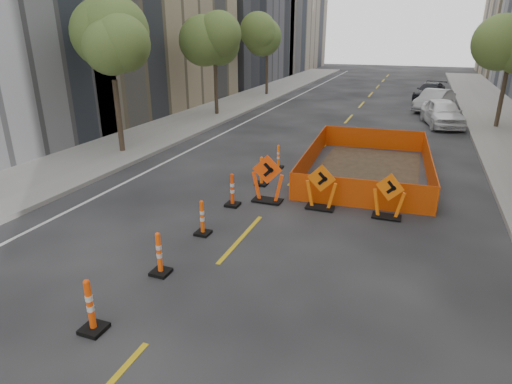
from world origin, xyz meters
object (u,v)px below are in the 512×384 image
at_px(channelizer_4, 202,218).
at_px(channelizer_5, 232,190).
at_px(channelizer_7, 278,157).
at_px(channelizer_2, 90,306).
at_px(parked_car_mid, 434,100).
at_px(parked_car_far, 430,92).
at_px(channelizer_6, 261,171).
at_px(parked_car_near, 443,113).
at_px(chevron_sign_center, 321,187).
at_px(channelizer_3, 159,253).
at_px(chevron_sign_left, 268,179).
at_px(chevron_sign_right, 389,196).

height_order(channelizer_4, channelizer_5, channelizer_5).
bearing_deg(channelizer_7, channelizer_5, -91.74).
relative_size(channelizer_2, parked_car_mid, 0.25).
bearing_deg(parked_car_far, channelizer_6, -91.46).
bearing_deg(channelizer_4, parked_car_near, 69.95).
height_order(channelizer_5, parked_car_near, parked_car_near).
bearing_deg(channelizer_5, channelizer_4, -88.45).
bearing_deg(chevron_sign_center, channelizer_7, 123.19).
bearing_deg(channelizer_3, channelizer_5, 91.22).
distance_m(channelizer_7, chevron_sign_left, 3.75).
distance_m(chevron_sign_left, parked_car_near, 16.08).
height_order(channelizer_2, parked_car_mid, parked_car_mid).
height_order(channelizer_3, channelizer_5, channelizer_5).
xyz_separation_m(channelizer_5, channelizer_6, (0.20, 2.19, -0.01)).
xyz_separation_m(channelizer_4, parked_car_near, (6.55, 17.96, 0.27)).
bearing_deg(channelizer_4, parked_car_mid, 75.09).
xyz_separation_m(chevron_sign_center, parked_car_near, (3.92, 15.01, 0.04)).
height_order(channelizer_3, chevron_sign_center, chevron_sign_center).
distance_m(channelizer_3, channelizer_4, 2.19).
xyz_separation_m(chevron_sign_right, parked_car_mid, (1.49, 20.21, 0.03)).
bearing_deg(channelizer_7, channelizer_2, -90.60).
relative_size(channelizer_5, channelizer_7, 1.12).
height_order(channelizer_7, parked_car_near, parked_car_near).
bearing_deg(channelizer_2, chevron_sign_right, 57.23).
height_order(chevron_sign_center, parked_car_near, parked_car_near).
xyz_separation_m(chevron_sign_right, parked_car_far, (1.25, 25.41, -0.03)).
relative_size(chevron_sign_left, chevron_sign_right, 1.13).
xyz_separation_m(chevron_sign_left, parked_car_mid, (5.29, 20.25, -0.07)).
distance_m(channelizer_7, parked_car_mid, 17.68).
distance_m(channelizer_3, channelizer_7, 8.76).
xyz_separation_m(chevron_sign_left, parked_car_far, (5.05, 25.44, -0.12)).
bearing_deg(parked_car_near, channelizer_3, -119.39).
xyz_separation_m(channelizer_2, channelizer_5, (-0.02, 6.57, -0.01)).
relative_size(parked_car_near, parked_car_mid, 1.02).
distance_m(channelizer_6, channelizer_7, 2.19).
height_order(channelizer_5, channelizer_6, channelizer_5).
bearing_deg(parked_car_far, channelizer_3, -88.80).
xyz_separation_m(channelizer_2, channelizer_7, (0.11, 10.95, -0.07)).
height_order(chevron_sign_left, parked_car_near, chevron_sign_left).
distance_m(channelizer_2, chevron_sign_left, 7.36).
xyz_separation_m(channelizer_4, chevron_sign_left, (0.88, 2.92, 0.30)).
height_order(channelizer_5, parked_car_mid, parked_car_mid).
relative_size(chevron_sign_right, parked_car_near, 0.31).
height_order(channelizer_6, chevron_sign_right, chevron_sign_right).
distance_m(chevron_sign_center, parked_car_mid, 20.52).
relative_size(channelizer_4, parked_car_far, 0.21).
distance_m(channelizer_6, chevron_sign_right, 4.77).
height_order(channelizer_3, parked_car_near, parked_car_near).
xyz_separation_m(channelizer_2, parked_car_near, (6.59, 22.34, 0.22)).
bearing_deg(channelizer_2, parked_car_far, 79.67).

